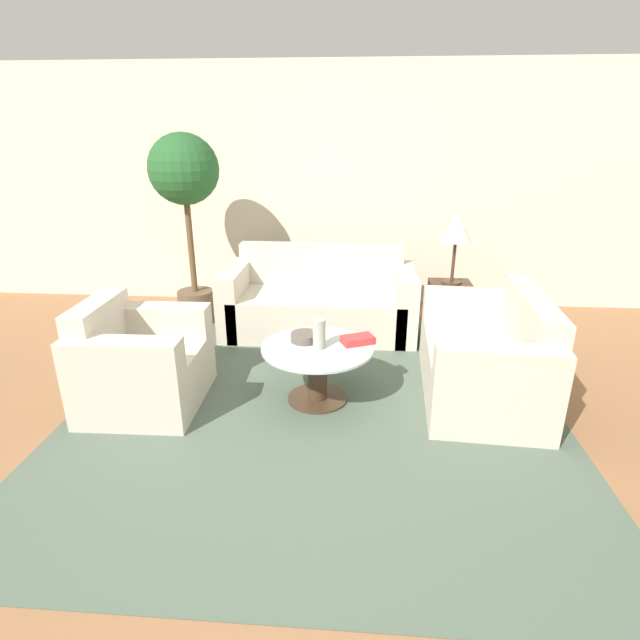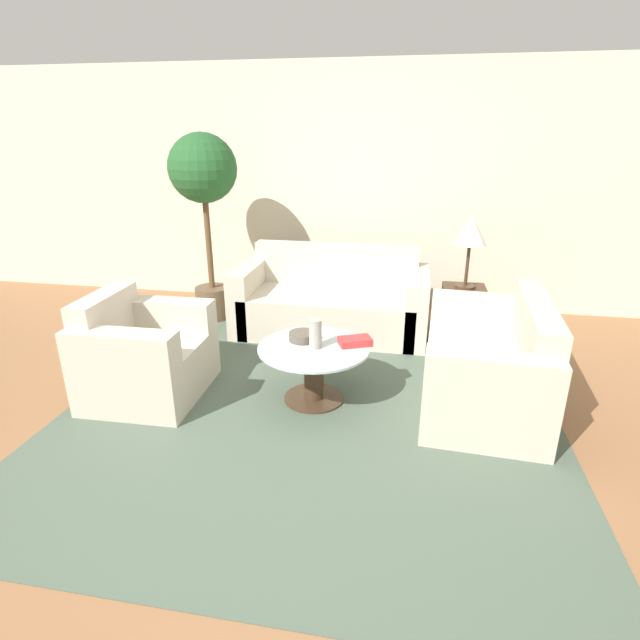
% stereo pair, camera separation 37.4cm
% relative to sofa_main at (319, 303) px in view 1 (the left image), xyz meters
% --- Properties ---
extents(ground_plane, '(14.00, 14.00, 0.00)m').
position_rel_sofa_main_xyz_m(ground_plane, '(-0.02, -2.06, -0.28)').
color(ground_plane, '#8E603D').
extents(wall_back, '(10.00, 0.06, 2.60)m').
position_rel_sofa_main_xyz_m(wall_back, '(-0.02, 0.93, 1.02)').
color(wall_back, beige).
rests_on(wall_back, ground_plane).
extents(rug, '(3.50, 3.72, 0.01)m').
position_rel_sofa_main_xyz_m(rug, '(0.10, -1.44, -0.27)').
color(rug, '#4C5B4C').
rests_on(rug, ground_plane).
extents(sofa_main, '(1.88, 0.86, 0.82)m').
position_rel_sofa_main_xyz_m(sofa_main, '(0.00, 0.00, 0.00)').
color(sofa_main, beige).
rests_on(sofa_main, ground_plane).
extents(armchair, '(0.81, 0.89, 0.79)m').
position_rel_sofa_main_xyz_m(armchair, '(-1.21, -1.57, 0.01)').
color(armchair, beige).
rests_on(armchair, ground_plane).
extents(loveseat, '(0.90, 1.44, 0.81)m').
position_rel_sofa_main_xyz_m(loveseat, '(1.40, -1.25, 0.00)').
color(loveseat, beige).
rests_on(loveseat, ground_plane).
extents(coffee_table, '(0.82, 0.82, 0.44)m').
position_rel_sofa_main_xyz_m(coffee_table, '(0.10, -1.44, 0.00)').
color(coffee_table, '#422D1E').
rests_on(coffee_table, ground_plane).
extents(side_table, '(0.39, 0.39, 0.56)m').
position_rel_sofa_main_xyz_m(side_table, '(1.26, -0.16, 0.00)').
color(side_table, '#422D1E').
rests_on(side_table, ground_plane).
extents(table_lamp, '(0.28, 0.28, 0.66)m').
position_rel_sofa_main_xyz_m(table_lamp, '(1.26, -0.16, 0.79)').
color(table_lamp, '#422D1E').
rests_on(table_lamp, side_table).
extents(potted_plant, '(0.68, 0.68, 1.90)m').
position_rel_sofa_main_xyz_m(potted_plant, '(-1.31, 0.10, 1.09)').
color(potted_plant, brown).
rests_on(potted_plant, ground_plane).
extents(vase, '(0.09, 0.09, 0.22)m').
position_rel_sofa_main_xyz_m(vase, '(0.11, -1.45, 0.27)').
color(vase, '#9E998E').
rests_on(vase, coffee_table).
extents(bowl, '(0.21, 0.21, 0.06)m').
position_rel_sofa_main_xyz_m(bowl, '(-0.01, -1.34, 0.19)').
color(bowl, brown).
rests_on(bowl, coffee_table).
extents(book_stack, '(0.27, 0.22, 0.05)m').
position_rel_sofa_main_xyz_m(book_stack, '(0.39, -1.35, 0.18)').
color(book_stack, '#BC3333').
rests_on(book_stack, coffee_table).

